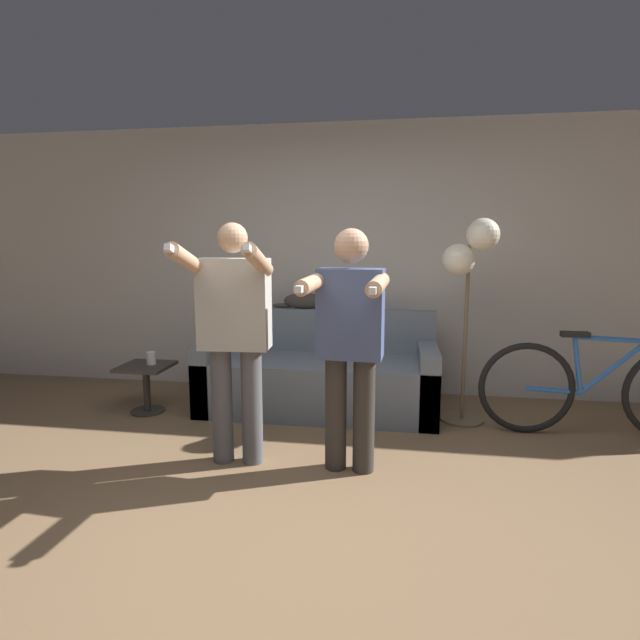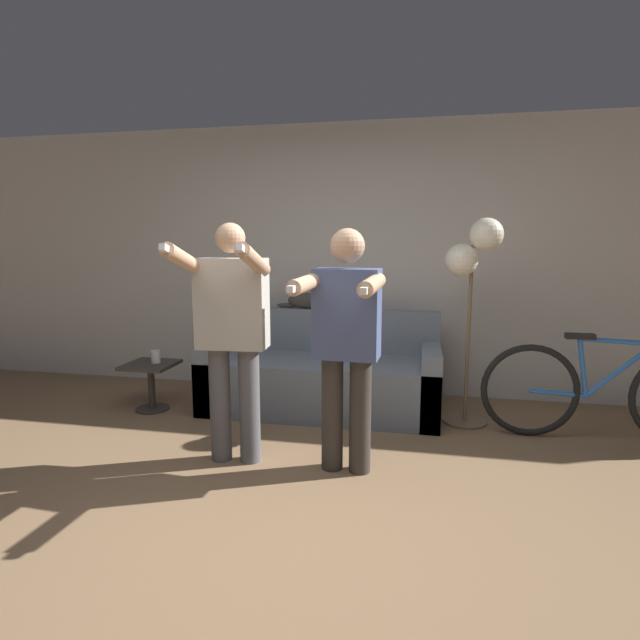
{
  "view_description": "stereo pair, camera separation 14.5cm",
  "coord_description": "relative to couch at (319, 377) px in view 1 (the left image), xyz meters",
  "views": [
    {
      "loc": [
        0.55,
        -2.34,
        1.48
      ],
      "look_at": [
        -0.03,
        1.3,
        0.9
      ],
      "focal_mm": 28.0,
      "sensor_mm": 36.0,
      "label": 1
    },
    {
      "loc": [
        0.7,
        -2.32,
        1.48
      ],
      "look_at": [
        -0.03,
        1.3,
        0.9
      ],
      "focal_mm": 28.0,
      "sensor_mm": 36.0,
      "label": 2
    }
  ],
  "objects": [
    {
      "name": "side_table",
      "position": [
        -1.48,
        -0.31,
        0.01
      ],
      "size": [
        0.42,
        0.42,
        0.42
      ],
      "color": "#38332D",
      "rests_on": "ground_plane"
    },
    {
      "name": "ground_plane",
      "position": [
        0.13,
        -1.89,
        -0.29
      ],
      "size": [
        16.0,
        16.0,
        0.0
      ],
      "primitive_type": "plane",
      "color": "#846647"
    },
    {
      "name": "cup",
      "position": [
        -1.43,
        -0.29,
        0.19
      ],
      "size": [
        0.08,
        0.08,
        0.11
      ],
      "color": "white",
      "rests_on": "side_table"
    },
    {
      "name": "person_left",
      "position": [
        -0.37,
        -1.17,
        0.64
      ],
      "size": [
        0.55,
        0.68,
        1.6
      ],
      "rotation": [
        0.0,
        0.0,
        0.07
      ],
      "color": "#56565B",
      "rests_on": "ground_plane"
    },
    {
      "name": "bicycle",
      "position": [
        2.2,
        -0.3,
        0.08
      ],
      "size": [
        1.76,
        0.07,
        0.81
      ],
      "color": "black",
      "rests_on": "ground_plane"
    },
    {
      "name": "person_right",
      "position": [
        0.39,
        -1.17,
        0.61
      ],
      "size": [
        0.5,
        0.69,
        1.56
      ],
      "rotation": [
        0.0,
        0.0,
        -0.06
      ],
      "color": "#38332D",
      "rests_on": "ground_plane"
    },
    {
      "name": "wall_back",
      "position": [
        0.13,
        0.65,
        1.01
      ],
      "size": [
        10.0,
        0.05,
        2.6
      ],
      "color": "beige",
      "rests_on": "ground_plane"
    },
    {
      "name": "couch",
      "position": [
        0.0,
        0.0,
        0.0
      ],
      "size": [
        2.04,
        0.83,
        0.86
      ],
      "color": "slate",
      "rests_on": "ground_plane"
    },
    {
      "name": "cat",
      "position": [
        -0.18,
        0.31,
        0.65
      ],
      "size": [
        0.53,
        0.11,
        0.17
      ],
      "color": "#3D3833",
      "rests_on": "couch"
    },
    {
      "name": "floor_lamp",
      "position": [
        1.24,
        -0.1,
        1.03
      ],
      "size": [
        0.44,
        0.36,
        1.67
      ],
      "color": "#756047",
      "rests_on": "ground_plane"
    }
  ]
}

